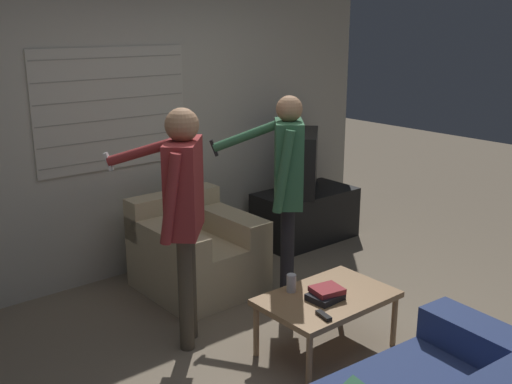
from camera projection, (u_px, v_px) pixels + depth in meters
name	position (u px, v px, depth m)	size (l,w,h in m)	color
ground_plane	(299.00, 356.00, 4.06)	(16.00, 16.00, 0.00)	#7F705B
wall_back	(141.00, 129.00, 5.21)	(5.20, 0.08, 2.55)	#BCB7A8
armchair_beige	(195.00, 252.00, 5.03)	(0.87, 0.93, 0.77)	#C6B289
coffee_table	(327.00, 301.00, 4.03)	(0.90, 0.59, 0.41)	#9E754C
tv_stand	(305.00, 215.00, 6.16)	(1.04, 0.57, 0.52)	black
tv	(306.00, 162.00, 6.01)	(0.70, 0.68, 0.61)	black
person_left_standing	(183.00, 198.00, 3.95)	(0.52, 0.83, 1.66)	#4C4233
person_right_standing	(286.00, 179.00, 4.47)	(0.54, 0.77, 1.67)	black
book_stack	(326.00, 294.00, 3.96)	(0.24, 0.20, 0.08)	black
soda_can	(291.00, 283.00, 4.06)	(0.07, 0.07, 0.13)	silver
spare_remote	(324.00, 316.00, 3.72)	(0.07, 0.14, 0.02)	black
floor_fan	(258.00, 242.00, 5.53)	(0.35, 0.20, 0.45)	black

